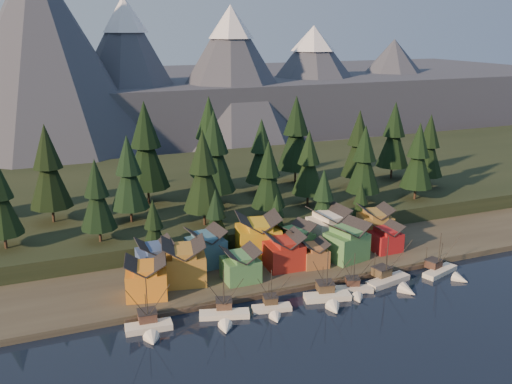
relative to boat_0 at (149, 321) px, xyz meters
name	(u,v)px	position (x,y,z in m)	size (l,w,h in m)	color
ground	(334,321)	(36.04, -9.75, -2.56)	(500.00, 500.00, 0.00)	black
shore_strip	(259,249)	(36.04, 30.25, -1.81)	(400.00, 50.00, 1.50)	#363027
hillside	(204,192)	(36.04, 80.25, 0.44)	(420.00, 100.00, 6.00)	black
dock	(298,286)	(36.04, 6.75, -2.06)	(80.00, 4.00, 1.00)	#483D33
mountain_ridge	(125,89)	(31.84, 203.84, 23.50)	(560.00, 190.00, 90.00)	#464B5A
boat_0	(149,321)	(0.00, 0.00, 0.00)	(9.67, 10.40, 12.58)	silver
boat_1	(224,311)	(15.41, -0.85, -0.47)	(11.10, 11.57, 11.43)	white
boat_2	(273,304)	(25.84, -1.76, -0.61)	(8.92, 9.40, 10.15)	silver
boat_3	(329,292)	(39.19, -2.04, -0.15)	(10.96, 11.51, 12.49)	white
boat_4	(355,286)	(46.64, -0.69, -0.60)	(9.22, 9.66, 10.28)	beige
boat_5	(393,276)	(56.92, -0.40, -0.20)	(12.25, 12.92, 12.82)	beige
boat_6	(445,267)	(71.97, -0.47, -0.43)	(11.13, 11.55, 11.62)	silver
house_front_0	(146,276)	(2.36, 13.06, 3.52)	(10.28, 9.91, 8.71)	orange
house_front_1	(184,261)	(11.75, 16.80, 4.20)	(11.35, 11.05, 10.00)	#A27429
house_front_2	(240,264)	(24.14, 12.88, 3.00)	(7.89, 7.95, 7.72)	#468348
house_front_3	(284,250)	(36.41, 15.50, 3.55)	(8.99, 8.61, 8.77)	maroon
house_front_4	(314,253)	(43.71, 13.81, 2.27)	(6.68, 7.13, 6.33)	#976035
house_front_5	(347,240)	(53.15, 14.24, 4.06)	(10.98, 10.36, 9.73)	#498548
house_front_6	(386,237)	(65.60, 15.25, 2.74)	(7.37, 6.98, 7.23)	maroon
house_back_0	(155,257)	(6.41, 22.73, 3.58)	(8.18, 7.86, 8.83)	#374F82
house_back_1	(206,246)	(19.33, 24.12, 3.86)	(9.18, 9.27, 9.36)	#34627C
house_back_2	(258,235)	(33.21, 24.11, 4.83)	(12.25, 11.57, 11.21)	gold
house_back_3	(295,239)	(42.00, 21.06, 3.48)	(10.03, 9.34, 8.63)	#437A42
house_back_4	(328,226)	(53.71, 24.74, 4.31)	(10.05, 9.70, 10.22)	silver
house_back_5	(375,222)	(67.85, 23.79, 3.81)	(9.70, 9.78, 9.26)	olive
tree_hill_0	(0,200)	(-25.96, 42.25, 15.89)	(9.78, 9.78, 22.78)	#332319
tree_hill_1	(48,169)	(-13.96, 58.25, 18.45)	(11.78, 11.78, 27.44)	#332319
tree_hill_2	(97,197)	(-3.96, 38.25, 15.13)	(9.18, 9.18, 21.39)	#332319
tree_hill_3	(129,175)	(6.04, 50.25, 16.81)	(10.50, 10.50, 24.45)	#332319
tree_hill_4	(146,148)	(14.04, 65.25, 20.54)	(13.42, 13.42, 31.27)	#332319
tree_hill_5	(203,174)	(24.04, 40.25, 17.84)	(11.31, 11.31, 26.34)	#332319
tree_hill_6	(214,154)	(32.04, 55.25, 19.30)	(12.45, 12.45, 28.99)	#332319
tree_hill_7	(268,177)	(42.04, 38.25, 15.65)	(9.59, 9.59, 22.33)	#332319
tree_hill_8	(261,153)	(50.04, 62.25, 16.76)	(10.46, 10.46, 24.36)	#332319
tree_hill_9	(309,165)	(58.04, 45.25, 16.03)	(9.88, 9.88, 23.03)	#332319
tree_hill_10	(296,136)	(66.04, 70.25, 19.80)	(12.84, 12.84, 29.91)	#332319
tree_hill_11	(364,161)	(74.04, 40.25, 16.72)	(10.43, 10.43, 24.29)	#332319
tree_hill_12	(358,146)	(82.04, 56.25, 17.71)	(11.20, 11.20, 26.09)	#332319
tree_hill_13	(418,158)	(92.04, 38.25, 16.67)	(10.39, 10.39, 24.19)	#332319
tree_hill_14	(394,137)	(100.04, 62.25, 18.29)	(11.65, 11.65, 27.15)	#332319
tree_hill_15	(209,140)	(36.04, 72.25, 20.33)	(13.26, 13.26, 30.88)	#332319
tree_hill_17	(429,148)	(104.04, 48.25, 16.90)	(10.57, 10.57, 24.61)	#332319
tree_shore_0	(154,229)	(8.04, 30.25, 7.93)	(7.06, 7.06, 16.45)	#332319
tree_shore_1	(216,219)	(24.04, 30.25, 8.43)	(7.45, 7.45, 17.37)	#332319
tree_shore_2	(277,217)	(41.04, 30.25, 6.66)	(6.07, 6.07, 14.13)	#332319
tree_shore_3	(323,200)	(55.04, 30.25, 9.63)	(8.40, 8.40, 19.56)	#332319
tree_shore_4	(360,205)	(67.04, 30.25, 6.98)	(6.32, 6.32, 14.72)	#332319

